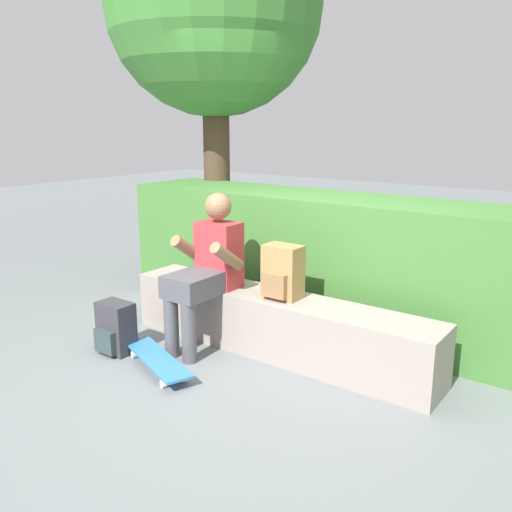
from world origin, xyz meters
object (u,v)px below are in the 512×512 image
Objects in this scene: skateboard_near_person at (157,360)px; backpack_on_ground at (115,328)px; person_skater at (207,266)px; bench_main at (276,324)px; backpack_on_bench at (282,273)px.

skateboard_near_person is 2.05× the size of backpack_on_ground.
person_skater is 1.48× the size of skateboard_near_person.
backpack_on_bench is (0.06, -0.01, 0.42)m from bench_main.
backpack_on_bench reaches higher than skateboard_near_person.
person_skater is at bearing 88.95° from skateboard_near_person.
skateboard_near_person is (-0.01, -0.54, -0.58)m from person_skater.
person_skater is 3.02× the size of backpack_on_bench.
bench_main is at bearing 36.28° from backpack_on_ground.
backpack_on_bench is at bearing 52.28° from skateboard_near_person.
backpack_on_ground is at bearing -133.14° from person_skater.
backpack_on_ground reaches higher than skateboard_near_person.
person_skater reaches higher than backpack_on_ground.
backpack_on_bench reaches higher than bench_main.
backpack_on_bench is at bearing -9.17° from bench_main.
backpack_on_ground is (-1.05, -0.72, -0.46)m from backpack_on_bench.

